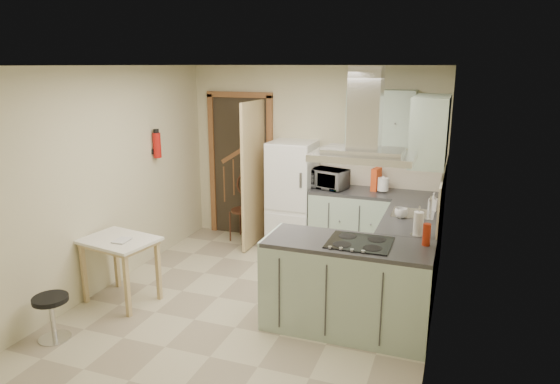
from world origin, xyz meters
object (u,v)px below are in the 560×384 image
at_px(peninsula, 347,286).
at_px(stool, 52,318).
at_px(fridge, 292,195).
at_px(bentwood_chair, 244,210).
at_px(microwave, 329,179).
at_px(extractor_hood, 363,156).
at_px(drop_leaf_table, 121,270).

xyz_separation_m(peninsula, stool, (-2.54, -1.12, -0.23)).
bearing_deg(fridge, bentwood_chair, 176.35).
bearing_deg(microwave, fridge, -165.68).
xyz_separation_m(stool, microwave, (1.84, 3.08, 0.81)).
bearing_deg(peninsula, stool, -156.23).
bearing_deg(peninsula, extractor_hood, 0.00).
distance_m(stool, microwave, 3.68).
height_order(fridge, peninsula, fridge).
height_order(drop_leaf_table, stool, drop_leaf_table).
distance_m(fridge, microwave, 0.59).
bearing_deg(bentwood_chair, microwave, 0.54).
distance_m(peninsula, bentwood_chair, 2.83).
bearing_deg(microwave, bentwood_chair, -166.59).
xyz_separation_m(fridge, drop_leaf_table, (-1.20, -2.22, -0.39)).
bearing_deg(bentwood_chair, drop_leaf_table, -97.54).
distance_m(extractor_hood, stool, 3.24).
bearing_deg(peninsula, fridge, 121.74).
height_order(fridge, microwave, fridge).
height_order(extractor_hood, drop_leaf_table, extractor_hood).
distance_m(peninsula, microwave, 2.16).
bearing_deg(microwave, drop_leaf_table, -111.54).
bearing_deg(drop_leaf_table, microwave, 61.79).
xyz_separation_m(fridge, bentwood_chair, (-0.75, 0.05, -0.31)).
xyz_separation_m(bentwood_chair, microwave, (1.27, -0.07, 0.59)).
bearing_deg(peninsula, microwave, 109.76).
relative_size(peninsula, microwave, 3.29).
height_order(bentwood_chair, microwave, microwave).
xyz_separation_m(fridge, microwave, (0.52, -0.02, 0.28)).
relative_size(bentwood_chair, microwave, 1.88).
bearing_deg(extractor_hood, peninsula, 180.00).
xyz_separation_m(drop_leaf_table, stool, (-0.12, -0.88, -0.14)).
relative_size(peninsula, extractor_hood, 1.72).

